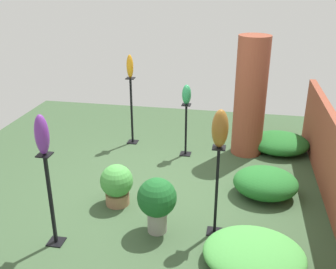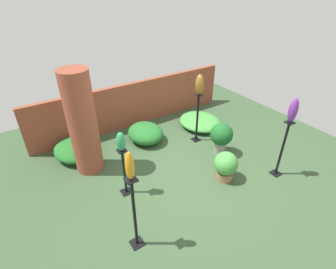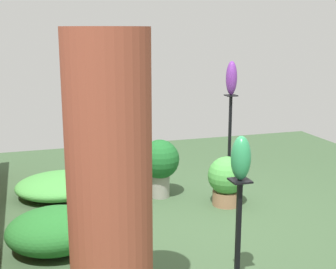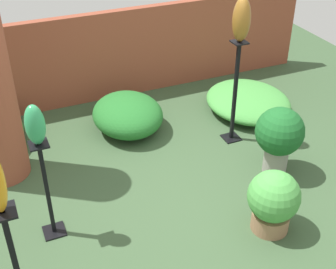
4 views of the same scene
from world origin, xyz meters
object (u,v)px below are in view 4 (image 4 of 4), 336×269
pedestal_jade (48,195)px  potted_plant_near_pillar (279,135)px  art_vase_bronze (241,20)px  art_vase_jade (35,125)px  potted_plant_back_center (273,200)px  pedestal_bronze (235,97)px

pedestal_jade → potted_plant_near_pillar: (2.41, -0.03, 0.02)m
pedestal_jade → art_vase_bronze: size_ratio=2.06×
art_vase_jade → potted_plant_back_center: 2.18m
pedestal_bronze → pedestal_jade: bearing=-162.5°
art_vase_bronze → art_vase_jade: bearing=-162.5°
pedestal_jade → pedestal_bronze: pedestal_bronze is taller
potted_plant_near_pillar → art_vase_jade: bearing=179.4°
pedestal_bronze → potted_plant_near_pillar: pedestal_bronze is taller
pedestal_jade → potted_plant_back_center: 2.01m
art_vase_bronze → potted_plant_near_pillar: art_vase_bronze is taller
pedestal_jade → potted_plant_near_pillar: pedestal_jade is taller
art_vase_jade → art_vase_bronze: size_ratio=0.75×
pedestal_jade → art_vase_jade: (0.00, -0.00, 0.72)m
pedestal_bronze → potted_plant_back_center: 1.55m
pedestal_jade → art_vase_bronze: art_vase_bronze is taller
pedestal_jade → pedestal_bronze: size_ratio=0.80×
potted_plant_back_center → pedestal_jade: bearing=158.2°
pedestal_jade → potted_plant_near_pillar: bearing=-0.6°
pedestal_bronze → art_vase_bronze: bearing=-45.0°
pedestal_jade → art_vase_jade: bearing=-7.1°
pedestal_jade → art_vase_jade: 0.72m
pedestal_bronze → potted_plant_back_center: bearing=-106.4°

